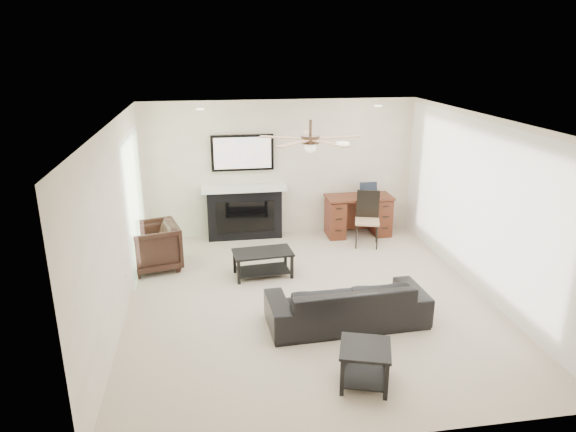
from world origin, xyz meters
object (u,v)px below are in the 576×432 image
Objects in this scene: coffee_table at (263,264)px; fireplace_unit at (244,188)px; sofa at (347,302)px; desk at (358,216)px; armchair at (152,247)px.

fireplace_unit is at bearing 89.79° from coffee_table.
sofa is 3.52m from fireplace_unit.
coffee_table is at bearing -63.14° from sofa.
fireplace_unit is at bearing 175.26° from desk.
desk reaches higher than sofa.
armchair is 1.79m from coffee_table.
sofa is at bearing 36.08° from armchair.
armchair is at bearing -42.09° from sofa.
fireplace_unit reaches higher than armchair.
desk is (3.67, 0.97, 0.01)m from armchair.
coffee_table is at bearing 57.74° from armchair.
desk is at bearing 90.47° from armchair.
fireplace_unit reaches higher than sofa.
coffee_table is 2.49m from desk.
desk reaches higher than armchair.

